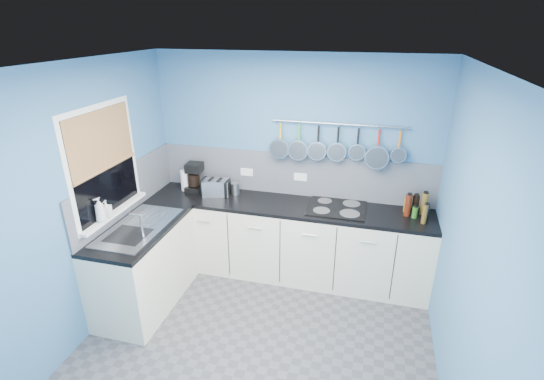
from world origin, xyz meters
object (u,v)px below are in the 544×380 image
at_px(paper_towel, 185,180).
at_px(toaster, 216,187).
at_px(canister, 235,188).
at_px(hob, 337,207).
at_px(soap_bottle_b, 106,209).
at_px(soap_bottle_a, 100,210).
at_px(coffee_maker, 194,177).

relative_size(paper_towel, toaster, 0.84).
bearing_deg(canister, paper_towel, -176.32).
distance_m(toaster, hob, 1.42).
bearing_deg(paper_towel, soap_bottle_b, -103.42).
bearing_deg(paper_towel, toaster, -6.70).
height_order(soap_bottle_a, paper_towel, soap_bottle_a).
bearing_deg(soap_bottle_b, soap_bottle_a, -90.00).
bearing_deg(canister, hob, -4.03).
bearing_deg(coffee_maker, hob, -4.16).
xyz_separation_m(paper_towel, canister, (0.62, 0.04, -0.06)).
relative_size(soap_bottle_a, paper_towel, 0.96).
height_order(soap_bottle_b, hob, soap_bottle_b).
relative_size(canister, hob, 0.22).
xyz_separation_m(soap_bottle_a, hob, (2.09, 1.17, -0.26)).
bearing_deg(coffee_maker, toaster, -14.24).
relative_size(soap_bottle_a, soap_bottle_b, 1.39).
bearing_deg(soap_bottle_a, coffee_maker, 72.86).
distance_m(soap_bottle_a, paper_towel, 1.25).
height_order(soap_bottle_a, hob, soap_bottle_a).
relative_size(soap_bottle_b, hob, 0.28).
height_order(paper_towel, coffee_maker, coffee_maker).
xyz_separation_m(soap_bottle_a, soap_bottle_b, (0.00, 0.09, -0.03)).
bearing_deg(hob, soap_bottle_a, -150.80).
xyz_separation_m(coffee_maker, canister, (0.51, 0.02, -0.10)).
bearing_deg(toaster, soap_bottle_a, -135.74).
distance_m(soap_bottle_a, toaster, 1.35).
relative_size(soap_bottle_a, toaster, 0.80).
height_order(paper_towel, canister, paper_towel).
bearing_deg(toaster, soap_bottle_b, -137.79).
relative_size(soap_bottle_a, hob, 0.39).
xyz_separation_m(soap_bottle_b, coffee_maker, (0.38, 1.14, -0.07)).
relative_size(paper_towel, coffee_maker, 0.74).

